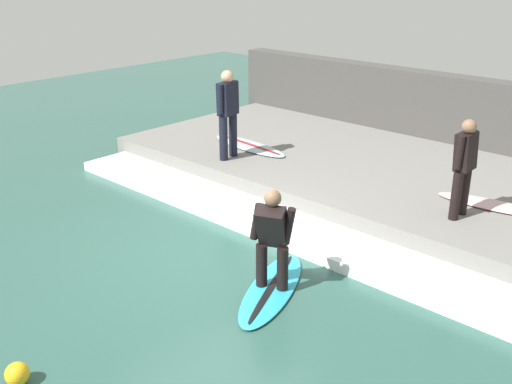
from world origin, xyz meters
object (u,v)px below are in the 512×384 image
object	(u,v)px
surfboard_waiting_far	(492,205)
surfer_riding	(272,235)
surfer_waiting_near	(228,110)
surfboard_riding	(272,289)
surfboard_waiting_near	(249,146)
surfer_waiting_far	(464,163)
marker_buoy	(17,374)

from	to	relation	value
surfboard_waiting_far	surfer_riding	bearing A→B (deg)	160.12
surfer_waiting_near	surfboard_riding	bearing A→B (deg)	-127.67
surfboard_riding	surfboard_waiting_near	bearing A→B (deg)	46.47
surfboard_waiting_near	surfer_waiting_far	bearing A→B (deg)	-95.30
marker_buoy	surfer_waiting_far	bearing A→B (deg)	-16.55
surfer_waiting_near	surfboard_waiting_far	xyz separation A→B (m)	(1.06, -4.74, -0.92)
surfer_waiting_far	marker_buoy	size ratio (longest dim) A/B	6.05
surfboard_riding	surfboard_waiting_near	size ratio (longest dim) A/B	1.00
surfer_riding	surfer_waiting_far	world-z (taller)	surfer_waiting_far
surfboard_riding	surfboard_waiting_near	xyz separation A→B (m)	(3.40, 3.58, 0.42)
marker_buoy	surfer_waiting_near	bearing A→B (deg)	25.15
surfer_waiting_near	surfboard_waiting_near	world-z (taller)	surfer_waiting_near
surfer_waiting_far	surfboard_waiting_far	bearing A→B (deg)	-17.71
surfer_waiting_near	marker_buoy	distance (m)	6.48
surfer_waiting_far	surfer_waiting_near	bearing A→B (deg)	94.31
surfer_riding	surfboard_waiting_far	bearing A→B (deg)	-19.88
surfboard_riding	surfboard_waiting_far	xyz separation A→B (m)	(3.69, -1.33, 0.42)
surfboard_waiting_near	surfer_waiting_far	xyz separation A→B (m)	(-0.43, -4.69, 0.81)
surfer_waiting_near	marker_buoy	bearing A→B (deg)	-154.85
surfboard_waiting_near	marker_buoy	xyz separation A→B (m)	(-6.53, -2.88, -0.33)
surfer_waiting_near	surfboard_waiting_near	xyz separation A→B (m)	(0.77, 0.18, -0.92)
marker_buoy	surfboard_riding	bearing A→B (deg)	-12.75
surfer_riding	surfboard_waiting_far	xyz separation A→B (m)	(3.69, -1.33, -0.36)
surfboard_riding	surfboard_waiting_far	distance (m)	3.95
surfer_waiting_far	surfboard_waiting_far	distance (m)	1.11
surfer_waiting_far	surfboard_riding	bearing A→B (deg)	159.60
surfboard_waiting_far	surfer_waiting_near	bearing A→B (deg)	102.63
surfer_waiting_far	surfboard_waiting_far	xyz separation A→B (m)	(0.72, -0.23, -0.81)
surfboard_riding	surfer_waiting_near	world-z (taller)	surfer_waiting_near
surfboard_riding	surfer_waiting_near	distance (m)	4.51
surfboard_riding	surfboard_waiting_near	distance (m)	4.96
surfer_waiting_near	surfboard_waiting_near	bearing A→B (deg)	12.90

